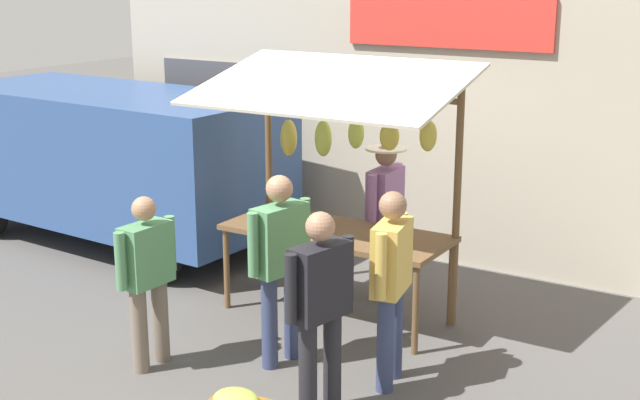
% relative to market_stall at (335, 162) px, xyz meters
% --- Properties ---
extents(ground_plane, '(40.00, 40.00, 0.00)m').
position_rel_market_stall_xyz_m(ground_plane, '(-0.04, 0.04, -1.54)').
color(ground_plane, '#514F4C').
extents(street_backdrop, '(9.00, 0.30, 3.40)m').
position_rel_market_stall_xyz_m(street_backdrop, '(0.02, -2.16, 0.16)').
color(street_backdrop, '#B2A893').
rests_on(street_backdrop, ground).
extents(market_stall, '(2.50, 1.46, 2.50)m').
position_rel_market_stall_xyz_m(market_stall, '(0.00, 0.00, 0.00)').
color(market_stall, brown).
rests_on(market_stall, ground).
extents(vendor_with_sunhat, '(0.41, 0.69, 1.61)m').
position_rel_market_stall_xyz_m(vendor_with_sunhat, '(-0.18, -0.71, -0.60)').
color(vendor_with_sunhat, '#726656').
rests_on(vendor_with_sunhat, ground).
extents(shopper_with_shopping_bag, '(0.24, 0.66, 1.51)m').
position_rel_market_stall_xyz_m(shopper_with_shopping_bag, '(0.74, 1.83, -0.68)').
color(shopper_with_shopping_bag, '#726656').
rests_on(shopper_with_shopping_bag, ground).
extents(shopper_in_grey_tee, '(0.32, 0.68, 1.61)m').
position_rel_market_stall_xyz_m(shopper_in_grey_tee, '(-0.93, 1.78, -0.61)').
color(shopper_in_grey_tee, '#232328').
rests_on(shopper_in_grey_tee, ground).
extents(shopper_with_ponytail, '(0.31, 0.70, 1.67)m').
position_rel_market_stall_xyz_m(shopper_with_ponytail, '(-0.17, 1.18, -0.57)').
color(shopper_with_ponytail, navy).
rests_on(shopper_with_ponytail, ground).
extents(shopper_in_striped_shirt, '(0.31, 0.69, 1.63)m').
position_rel_market_stall_xyz_m(shopper_in_striped_shirt, '(-1.15, 1.05, -0.59)').
color(shopper_in_striped_shirt, navy).
rests_on(shopper_in_striped_shirt, ground).
extents(parked_van, '(4.49, 2.08, 1.88)m').
position_rel_market_stall_xyz_m(parked_van, '(3.73, -0.68, -0.42)').
color(parked_van, '#2D4C84').
rests_on(parked_van, ground).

